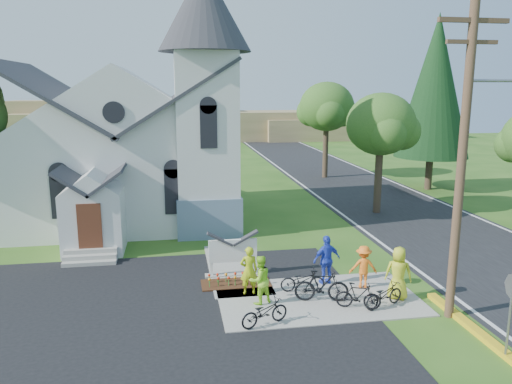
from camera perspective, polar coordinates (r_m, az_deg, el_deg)
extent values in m
plane|color=#295418|center=(17.30, 2.74, -13.13)|extent=(120.00, 120.00, 0.00)
cube|color=black|center=(15.60, -22.74, -16.98)|extent=(20.00, 16.00, 0.02)
cube|color=black|center=(33.93, 13.97, -0.94)|extent=(8.00, 90.00, 0.02)
cube|color=gray|center=(18.08, 7.15, -11.98)|extent=(7.00, 4.00, 0.05)
cube|color=silver|center=(28.84, -14.58, 1.86)|extent=(11.00, 9.00, 5.00)
cube|color=slate|center=(25.85, -5.49, -2.33)|extent=(3.20, 3.20, 2.00)
cube|color=silver|center=(25.23, -5.65, 5.40)|extent=(3.00, 3.00, 9.00)
cone|color=#29282D|center=(25.35, -5.97, 20.16)|extent=(4.50, 4.50, 4.00)
cube|color=silver|center=(23.65, -18.02, -3.20)|extent=(2.60, 2.40, 2.80)
cube|color=#562918|center=(22.45, -18.48, -3.76)|extent=(1.00, 0.10, 2.00)
cube|color=gray|center=(20.00, -2.64, -9.42)|extent=(2.20, 0.40, 0.10)
cube|color=white|center=(19.75, -5.12, -8.19)|extent=(0.12, 0.12, 1.00)
cube|color=white|center=(19.94, -0.20, -7.95)|extent=(0.12, 0.12, 1.00)
cube|color=white|center=(19.66, -2.66, -6.70)|extent=(1.90, 0.14, 0.90)
cube|color=#3A1E0F|center=(19.18, -2.31, -10.43)|extent=(2.60, 1.10, 0.07)
cylinder|color=#4A3425|center=(16.48, 22.43, 2.93)|extent=(0.28, 0.28, 10.00)
cube|color=#4A3425|center=(16.43, 23.63, 17.55)|extent=(2.20, 0.14, 0.14)
cube|color=#4A3425|center=(16.37, 23.45, 15.47)|extent=(1.60, 0.12, 0.12)
cylinder|color=gray|center=(16.93, 26.33, 11.33)|extent=(2.20, 0.10, 0.10)
cylinder|color=gray|center=(15.46, 26.95, -13.15)|extent=(0.07, 0.07, 2.20)
cylinder|color=#33261C|center=(30.25, 13.79, 1.44)|extent=(0.44, 0.44, 4.05)
ellipsoid|color=#305C1F|center=(29.86, 14.09, 7.54)|extent=(4.00, 4.00, 3.60)
cylinder|color=#33261C|center=(41.53, 7.94, 4.72)|extent=(0.44, 0.44, 4.50)
ellipsoid|color=#305C1F|center=(41.25, 8.09, 9.65)|extent=(4.40, 4.40, 3.96)
cylinder|color=#33261C|center=(38.54, 19.14, 2.06)|extent=(0.50, 0.50, 2.40)
cone|color=black|center=(38.05, 19.78, 11.29)|extent=(5.20, 5.20, 10.00)
cube|color=olive|center=(72.13, -2.02, 7.59)|extent=(60.00, 8.00, 4.00)
cube|color=olive|center=(73.76, -14.78, 7.93)|extent=(30.00, 6.00, 5.60)
cube|color=olive|center=(74.05, 10.66, 7.12)|extent=(25.00, 6.00, 3.00)
imported|color=#A4B915|center=(17.95, -0.82, -8.94)|extent=(0.65, 0.43, 1.76)
imported|color=black|center=(15.89, 0.98, -13.55)|extent=(1.74, 1.13, 0.86)
imported|color=#9CE62B|center=(17.21, 0.43, -9.99)|extent=(1.02, 0.93, 1.69)
imported|color=black|center=(17.60, 7.51, -10.59)|extent=(1.94, 0.91, 1.13)
imported|color=blue|center=(19.02, 8.08, -7.67)|extent=(1.17, 0.68, 1.87)
imported|color=black|center=(18.39, 5.35, -10.00)|extent=(1.65, 0.69, 0.85)
imported|color=orange|center=(18.97, 12.17, -8.34)|extent=(1.11, 0.76, 1.59)
imported|color=black|center=(17.30, 11.61, -11.55)|extent=(1.55, 0.95, 0.90)
imported|color=gold|center=(18.21, 15.96, -8.91)|extent=(1.08, 0.93, 1.88)
imported|color=black|center=(17.63, 14.40, -11.31)|extent=(1.73, 1.15, 0.86)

